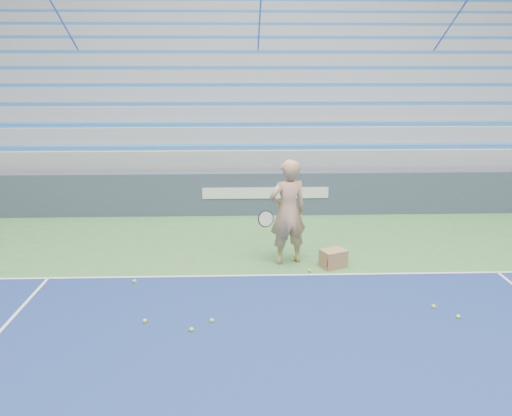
{
  "coord_description": "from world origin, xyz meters",
  "views": [
    {
      "loc": [
        -0.64,
        3.48,
        3.67
      ],
      "look_at": [
        -0.35,
        12.38,
        1.15
      ],
      "focal_mm": 35.0,
      "sensor_mm": 36.0,
      "label": 1
    }
  ],
  "objects": [
    {
      "name": "sponsor_barrier",
      "position": [
        0.0,
        15.88,
        0.55
      ],
      "size": [
        30.0,
        0.32,
        1.1
      ],
      "color": "#3A4558",
      "rests_on": "ground"
    },
    {
      "name": "bleachers",
      "position": [
        0.0,
        21.6,
        2.36
      ],
      "size": [
        31.0,
        9.15,
        7.3
      ],
      "color": "#989BA0",
      "rests_on": "ground"
    },
    {
      "name": "tennis_player",
      "position": [
        0.26,
        12.54,
        1.02
      ],
      "size": [
        1.03,
        0.96,
        2.03
      ],
      "color": "tan",
      "rests_on": "ground"
    },
    {
      "name": "ball_box",
      "position": [
        1.12,
        12.28,
        0.17
      ],
      "size": [
        0.55,
        0.5,
        0.34
      ],
      "color": "#976F49",
      "rests_on": "ground"
    },
    {
      "name": "tennis_ball_0",
      "position": [
        -2.08,
        10.2,
        0.03
      ],
      "size": [
        0.07,
        0.07,
        0.07
      ],
      "primitive_type": "sphere",
      "color": "#C3F131",
      "rests_on": "ground"
    },
    {
      "name": "tennis_ball_1",
      "position": [
        0.39,
        12.62,
        0.03
      ],
      "size": [
        0.07,
        0.07,
        0.07
      ],
      "primitive_type": "sphere",
      "color": "#C3F131",
      "rests_on": "ground"
    },
    {
      "name": "tennis_ball_2",
      "position": [
        2.64,
        10.18,
        0.03
      ],
      "size": [
        0.07,
        0.07,
        0.07
      ],
      "primitive_type": "sphere",
      "color": "#C3F131",
      "rests_on": "ground"
    },
    {
      "name": "tennis_ball_3",
      "position": [
        2.39,
        10.52,
        0.03
      ],
      "size": [
        0.07,
        0.07,
        0.07
      ],
      "primitive_type": "sphere",
      "color": "#C3F131",
      "rests_on": "ground"
    },
    {
      "name": "tennis_ball_4",
      "position": [
        -1.36,
        9.92,
        0.03
      ],
      "size": [
        0.07,
        0.07,
        0.07
      ],
      "primitive_type": "sphere",
      "color": "#C3F131",
      "rests_on": "ground"
    },
    {
      "name": "tennis_ball_5",
      "position": [
        0.64,
        12.03,
        0.03
      ],
      "size": [
        0.07,
        0.07,
        0.07
      ],
      "primitive_type": "sphere",
      "color": "#C3F131",
      "rests_on": "ground"
    },
    {
      "name": "tennis_ball_6",
      "position": [
        -2.52,
        11.65,
        0.03
      ],
      "size": [
        0.07,
        0.07,
        0.07
      ],
      "primitive_type": "sphere",
      "color": "#C3F131",
      "rests_on": "ground"
    },
    {
      "name": "tennis_ball_7",
      "position": [
        -1.08,
        10.18,
        0.03
      ],
      "size": [
        0.07,
        0.07,
        0.07
      ],
      "primitive_type": "sphere",
      "color": "#C3F131",
      "rests_on": "ground"
    }
  ]
}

